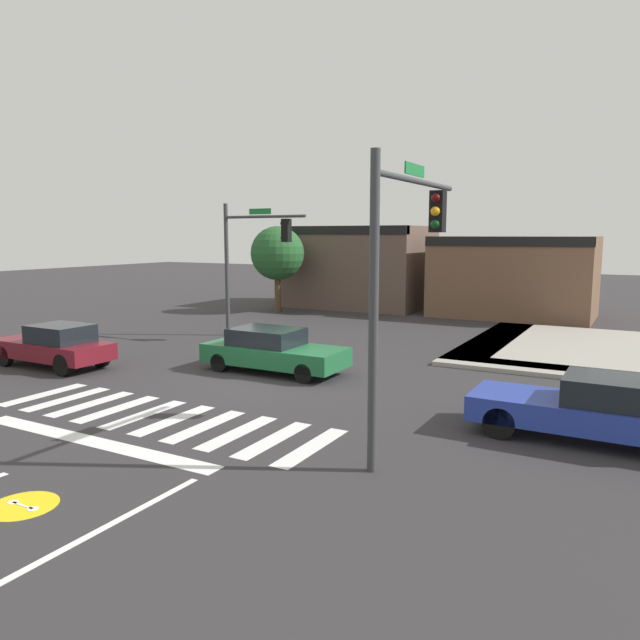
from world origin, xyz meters
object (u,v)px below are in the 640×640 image
Objects in this scene: car_green at (273,350)px; car_blue at (596,408)px; car_maroon at (54,346)px; roadside_tree at (277,254)px; traffic_signal_southeast at (405,252)px; traffic_signal_northwest at (252,248)px.

car_green is 0.99× the size of car_blue.
car_maroon is 0.89× the size of roadside_tree.
traffic_signal_southeast is at bearing 32.28° from car_blue.
car_blue is (9.82, -2.25, 0.04)m from car_green.
traffic_signal_northwest is 1.32× the size of car_maroon.
traffic_signal_northwest is at bearing -27.26° from car_blue.
roadside_tree is at bearing 39.60° from traffic_signal_southeast.
traffic_signal_southeast is (10.58, -9.54, 0.23)m from traffic_signal_northwest.
car_maroon is at bearing -85.10° from roadside_tree.
traffic_signal_southeast reaches higher than car_maroon.
traffic_signal_northwest is 7.36m from car_green.
traffic_signal_southeast is 1.21× the size of roadside_tree.
traffic_signal_southeast is 1.36× the size of car_maroon.
traffic_signal_southeast is 13.61m from car_maroon.
car_maroon is 16.26m from roadside_tree.
traffic_signal_southeast is at bearing -42.05° from traffic_signal_northwest.
roadside_tree reaches higher than car_blue.
traffic_signal_northwest is 0.97× the size of traffic_signal_southeast.
traffic_signal_northwest is 16.22m from car_blue.
traffic_signal_northwest is 1.17× the size of roadside_tree.
car_maroon is at bearing -107.41° from traffic_signal_northwest.
car_maroon is (-2.52, -8.04, -3.14)m from traffic_signal_northwest.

